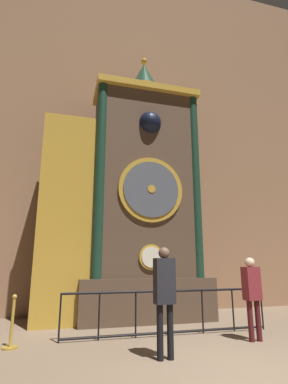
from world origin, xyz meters
TOP-DOWN VIEW (x-y plane):
  - ground_plane at (0.00, 0.00)m, footprint 28.00×28.00m
  - cathedral_back_wall at (-0.09, 6.12)m, footprint 24.00×0.32m
  - clock_tower at (-0.89, 4.66)m, footprint 4.85×1.79m
  - railing_fence at (-0.32, 2.76)m, footprint 4.74×0.05m
  - visitor_near at (-0.99, 1.20)m, footprint 0.35×0.23m
  - visitor_far at (1.16, 1.83)m, footprint 0.36×0.25m
  - stanchion_post at (-3.54, 2.59)m, footprint 0.28×0.28m

SIDE VIEW (x-z plane):
  - ground_plane at x=0.00m, z-range 0.00..0.00m
  - stanchion_post at x=-3.54m, z-range -0.17..0.78m
  - railing_fence at x=-0.32m, z-range 0.06..1.01m
  - visitor_far at x=1.16m, z-range 0.16..1.82m
  - visitor_near at x=-0.99m, z-range 0.18..1.99m
  - clock_tower at x=-0.89m, z-range -0.78..7.54m
  - cathedral_back_wall at x=-0.09m, z-range -0.01..13.57m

